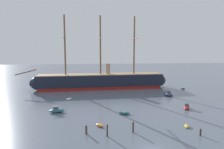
# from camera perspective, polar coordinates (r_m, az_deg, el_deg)

# --- Properties ---
(tall_ship) EXTENTS (63.09, 13.59, 30.34)m
(tall_ship) POSITION_cam_1_polar(r_m,az_deg,el_deg) (88.98, -3.11, -1.74)
(tall_ship) COLOR maroon
(tall_ship) RESTS_ON ground
(dinghy_foreground_left) EXTENTS (2.13, 2.43, 0.54)m
(dinghy_foreground_left) POSITION_cam_1_polar(r_m,az_deg,el_deg) (47.28, -3.37, -13.57)
(dinghy_foreground_left) COLOR orange
(dinghy_foreground_left) RESTS_ON ground
(dinghy_foreground_right) EXTENTS (1.71, 2.34, 0.51)m
(dinghy_foreground_right) POSITION_cam_1_polar(r_m,az_deg,el_deg) (49.50, 19.64, -13.03)
(dinghy_foreground_right) COLOR gold
(dinghy_foreground_right) RESTS_ON ground
(dinghy_near_centre) EXTENTS (3.13, 2.12, 0.68)m
(dinghy_near_centre) POSITION_cam_1_polar(r_m,az_deg,el_deg) (55.39, 3.39, -10.36)
(dinghy_near_centre) COLOR #236670
(dinghy_near_centre) RESTS_ON ground
(motorboat_mid_left) EXTENTS (4.15, 1.92, 1.71)m
(motorboat_mid_left) POSITION_cam_1_polar(r_m,az_deg,el_deg) (58.44, -14.79, -9.39)
(motorboat_mid_left) COLOR #236670
(motorboat_mid_left) RESTS_ON ground
(motorboat_mid_right) EXTENTS (3.23, 3.84, 1.51)m
(motorboat_mid_right) POSITION_cam_1_polar(r_m,az_deg,el_deg) (63.48, 19.64, -8.31)
(motorboat_mid_right) COLOR #B22D28
(motorboat_mid_right) RESTS_ON ground
(dinghy_alongside_bow) EXTENTS (2.35, 2.43, 0.56)m
(dinghy_alongside_bow) POSITION_cam_1_polar(r_m,az_deg,el_deg) (71.53, -11.57, -6.53)
(dinghy_alongside_bow) COLOR silver
(dinghy_alongside_bow) RESTS_ON ground
(motorboat_alongside_stern) EXTENTS (3.08, 5.05, 1.98)m
(motorboat_alongside_stern) POSITION_cam_1_polar(r_m,az_deg,el_deg) (78.04, 15.04, -5.17)
(motorboat_alongside_stern) COLOR #1E284C
(motorboat_alongside_stern) RESTS_ON ground
(motorboat_far_left) EXTENTS (4.67, 4.80, 1.99)m
(motorboat_far_left) POSITION_cam_1_polar(r_m,az_deg,el_deg) (92.73, -18.74, -3.38)
(motorboat_far_left) COLOR #1E284C
(motorboat_far_left) RESTS_ON ground
(dinghy_far_right) EXTENTS (1.85, 2.24, 0.49)m
(dinghy_far_right) POSITION_cam_1_polar(r_m,az_deg,el_deg) (92.87, 18.70, -3.65)
(dinghy_far_right) COLOR #1E284C
(dinghy_far_right) RESTS_ON ground
(dinghy_distant_centre) EXTENTS (2.39, 1.17, 0.55)m
(dinghy_distant_centre) POSITION_cam_1_polar(r_m,az_deg,el_deg) (100.26, -0.37, -2.48)
(dinghy_distant_centre) COLOR orange
(dinghy_distant_centre) RESTS_ON ground
(mooring_piling_nearest) EXTENTS (0.37, 0.37, 2.18)m
(mooring_piling_nearest) POSITION_cam_1_polar(r_m,az_deg,el_deg) (44.03, 5.77, -14.04)
(mooring_piling_nearest) COLOR #4C3D2D
(mooring_piling_nearest) RESTS_ON ground
(mooring_piling_left_pair) EXTENTS (0.43, 0.43, 1.75)m
(mooring_piling_left_pair) POSITION_cam_1_polar(r_m,az_deg,el_deg) (43.41, -7.00, -14.68)
(mooring_piling_left_pair) COLOR #4C3D2D
(mooring_piling_left_pair) RESTS_ON ground
(mooring_piling_right_pair) EXTENTS (0.31, 0.31, 2.36)m
(mooring_piling_right_pair) POSITION_cam_1_polar(r_m,az_deg,el_deg) (41.98, -1.30, -14.96)
(mooring_piling_right_pair) COLOR #423323
(mooring_piling_right_pair) RESTS_ON ground
(mooring_piling_midwater) EXTENTS (0.33, 0.33, 1.35)m
(mooring_piling_midwater) POSITION_cam_1_polar(r_m,az_deg,el_deg) (45.83, 22.90, -14.28)
(mooring_piling_midwater) COLOR #382B1E
(mooring_piling_midwater) RESTS_ON ground
(seagull_in_flight) EXTENTS (1.01, 0.78, 0.13)m
(seagull_in_flight) POSITION_cam_1_polar(r_m,az_deg,el_deg) (65.64, 9.39, 4.02)
(seagull_in_flight) COLOR silver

